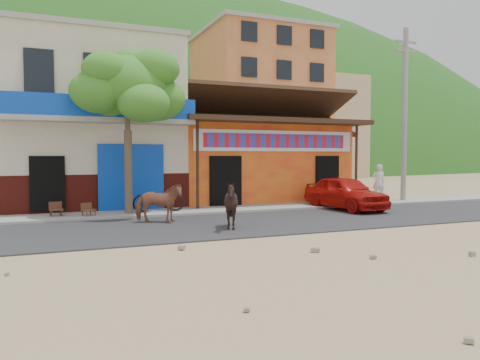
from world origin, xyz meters
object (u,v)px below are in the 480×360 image
Objects in this scene: red_car at (345,193)px; cafe_chair_left at (89,204)px; utility_pole at (405,115)px; tree at (128,130)px; cow_tan at (159,203)px; pedestrian at (379,182)px; cafe_chair_right at (56,203)px; cow_dark at (231,205)px; scooter at (159,198)px.

cafe_chair_left is (-9.80, 1.24, -0.18)m from red_car.
utility_pole is 2.02× the size of red_car.
tree is 7.20× the size of cafe_chair_left.
cow_tan is 11.75m from pedestrian.
cow_tan is (0.59, -2.20, -2.44)m from tree.
red_car is at bearing -14.65° from cafe_chair_right.
cow_dark is at bearing -124.46° from cow_tan.
tree is 3.53m from cafe_chair_right.
utility_pole is 4.78× the size of pedestrian.
cow_dark is at bearing -156.92° from utility_pole.
red_car is at bearing 88.83° from cow_dark.
tree is at bearing 101.16° from scooter.
tree is at bearing -18.42° from cafe_chair_left.
cafe_chair_left is (-2.52, -0.25, -0.09)m from scooter.
tree reaches higher than red_car.
tree is 2.74m from scooter.
cafe_chair_left is (-13.33, -1.05, -0.42)m from pedestrian.
pedestrian is (3.53, 2.29, 0.24)m from red_car.
tree reaches higher than cow_dark.
utility_pole is at bearing -62.88° from cow_tan.
pedestrian is at bearing 91.77° from cow_dark.
tree is 12.15m from pedestrian.
scooter is (1.12, 0.10, -2.50)m from tree.
cow_tan is at bearing -168.87° from utility_pole.
cow_dark is at bearing -158.90° from red_car.
utility_pole is 8.74× the size of cafe_chair_right.
pedestrian reaches higher than cow_dark.
cow_dark is at bearing -49.54° from cafe_chair_right.
cow_tan reaches higher than cafe_chair_right.
cow_dark is (-10.50, -4.47, -3.38)m from utility_pole.
cafe_chair_right is (-10.84, 1.56, -0.14)m from red_car.
cow_dark is 0.73× the size of scooter.
pedestrian is (-0.87, 0.70, -3.16)m from utility_pole.
cafe_chair_right is (-4.75, 4.44, -0.16)m from cow_dark.
cow_tan is 3.86m from cafe_chair_right.
cow_dark is 1.69× the size of cafe_chair_left.
tree is 3.96× the size of cow_tan.
cow_dark is at bearing -159.05° from scooter.
red_car is at bearing -31.66° from cafe_chair_left.
utility_pole is 12.91m from cow_tan.
cow_dark is (1.71, -2.07, 0.06)m from cow_tan.
utility_pole reaches higher than tree.
cow_tan is at bearing -166.93° from cow_dark.
cafe_chair_right is at bearing 24.20° from pedestrian.
utility_pole is at bearing -83.65° from scooter.
utility_pole is at bearing 0.90° from tree.
cafe_chair_right is (-14.37, -0.73, -0.38)m from pedestrian.
pedestrian is (10.80, 0.80, 0.33)m from scooter.
cafe_chair_right is at bearing -179.89° from utility_pole.
cow_tan is 1.08× the size of cow_dark.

